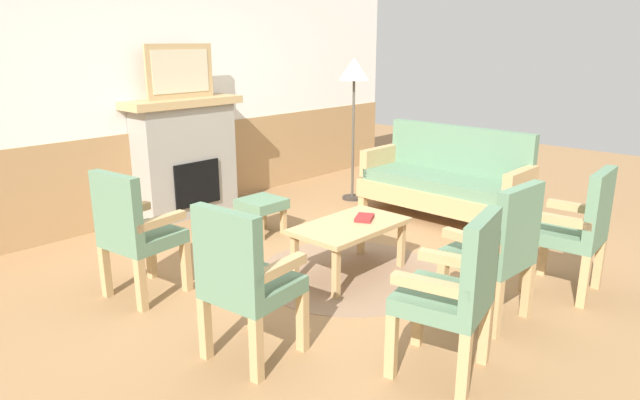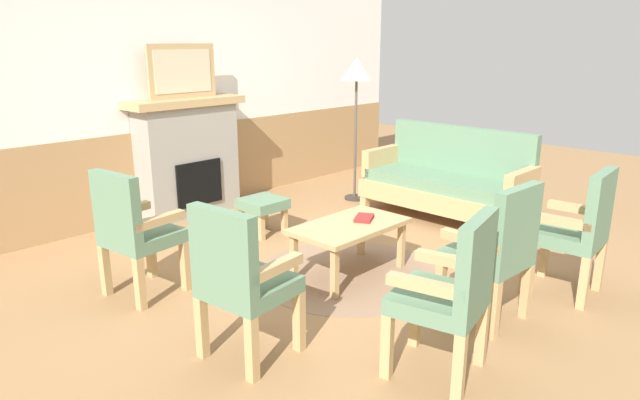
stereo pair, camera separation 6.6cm
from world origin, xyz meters
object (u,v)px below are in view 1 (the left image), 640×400
framed_picture (180,71)px  armchair_front_center (578,226)px  floor_lamp_by_couch (354,78)px  footstool (262,206)px  armchair_front_left (455,288)px  book_on_table (364,218)px  fireplace (186,157)px  armchair_near_fireplace (244,277)px  armchair_by_window_left (134,229)px  coffee_table (350,230)px  couch (445,183)px  armchair_corner_left (498,246)px

framed_picture → armchair_front_center: size_ratio=0.82×
floor_lamp_by_couch → footstool: bearing=-174.4°
armchair_front_left → floor_lamp_by_couch: bearing=48.5°
framed_picture → book_on_table: framed_picture is taller
fireplace → armchair_front_left: 3.83m
armchair_near_fireplace → floor_lamp_by_couch: (3.19, 1.83, 0.91)m
armchair_near_fireplace → armchair_by_window_left: (0.01, 1.26, 0.00)m
framed_picture → armchair_near_fireplace: bearing=-118.1°
armchair_near_fireplace → coffee_table: bearing=14.9°
footstool → couch: bearing=-32.2°
couch → armchair_corner_left: same height
book_on_table → armchair_corner_left: 1.22m
coffee_table → armchair_corner_left: 1.25m
armchair_near_fireplace → armchair_by_window_left: same height
footstool → armchair_corner_left: armchair_corner_left is taller
framed_picture → floor_lamp_by_couch: 1.96m
framed_picture → armchair_by_window_left: bearing=-134.4°
fireplace → floor_lamp_by_couch: bearing=-28.7°
framed_picture → armchair_corner_left: (0.01, -3.62, -1.02)m
armchair_by_window_left → armchair_near_fireplace: bearing=-90.3°
armchair_front_center → fireplace: bearing=102.1°
coffee_table → book_on_table: size_ratio=4.72×
fireplace → armchair_corner_left: bearing=-89.8°
armchair_front_left → floor_lamp_by_couch: size_ratio=0.58×
armchair_front_left → framed_picture: bearing=78.4°
footstool → armchair_corner_left: bearing=-92.3°
couch → armchair_corner_left: size_ratio=1.84×
fireplace → armchair_by_window_left: bearing=-134.4°
fireplace → footstool: (0.12, -1.10, -0.37)m
footstool → fireplace: bearing=96.1°
armchair_front_center → floor_lamp_by_couch: size_ratio=0.58×
armchair_near_fireplace → book_on_table: bearing=12.8°
coffee_table → armchair_front_center: 1.73m
couch → book_on_table: couch is taller
framed_picture → armchair_front_left: size_ratio=0.82×
coffee_table → armchair_front_left: armchair_front_left is taller
footstool → armchair_front_center: size_ratio=0.41×
coffee_table → armchair_corner_left: size_ratio=0.98×
armchair_front_left → armchair_corner_left: same height
armchair_front_left → armchair_front_center: (1.60, -0.11, 0.00)m
couch → floor_lamp_by_couch: 1.61m
book_on_table → armchair_by_window_left: (-1.57, 0.90, 0.08)m
floor_lamp_by_couch → couch: bearing=-85.8°
footstool → armchair_corner_left: size_ratio=0.41×
floor_lamp_by_couch → armchair_front_left: bearing=-131.5°
framed_picture → armchair_front_left: bearing=-101.6°
fireplace → armchair_front_center: (0.83, -3.86, -0.11)m
floor_lamp_by_couch → coffee_table: bearing=-140.8°
fireplace → armchair_near_fireplace: size_ratio=1.33×
coffee_table → armchair_near_fireplace: armchair_near_fireplace is taller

